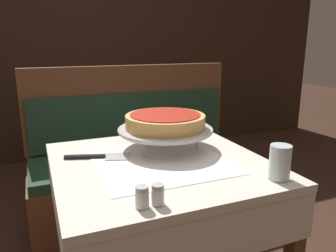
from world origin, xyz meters
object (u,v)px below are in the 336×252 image
object	(u,v)px
water_glass_near	(280,162)
salt_shaker	(142,197)
booth_bench	(141,176)
pizza_pan_stand	(165,130)
deep_dish_pizza	(165,121)
dining_table_front	(160,188)
pepper_shaker	(158,194)
dining_table_rear	(105,105)
condiment_caddy	(109,88)
pizza_server	(100,157)

from	to	relation	value
water_glass_near	salt_shaker	xyz separation A→B (m)	(-0.48, -0.01, -0.03)
booth_bench	salt_shaker	bearing A→B (deg)	-107.32
pizza_pan_stand	deep_dish_pizza	world-z (taller)	deep_dish_pizza
deep_dish_pizza	salt_shaker	size ratio (longest dim) A/B	5.52
dining_table_front	pepper_shaker	size ratio (longest dim) A/B	13.53
pizza_pan_stand	water_glass_near	bearing A→B (deg)	-63.03
dining_table_rear	condiment_caddy	distance (m)	0.18
pizza_pan_stand	pizza_server	bearing A→B (deg)	-176.92
deep_dish_pizza	pizza_pan_stand	bearing A→B (deg)	63.43
salt_shaker	pepper_shaker	bearing A→B (deg)	0.00
deep_dish_pizza	salt_shaker	bearing A→B (deg)	-119.02
dining_table_front	pepper_shaker	world-z (taller)	pepper_shaker
dining_table_front	pepper_shaker	bearing A→B (deg)	-111.83
pizza_pan_stand	condiment_caddy	distance (m)	1.73
dining_table_front	deep_dish_pizza	size ratio (longest dim) A/B	2.35
dining_table_front	condiment_caddy	distance (m)	1.88
deep_dish_pizza	condiment_caddy	xyz separation A→B (m)	(0.14, 1.72, -0.09)
condiment_caddy	booth_bench	bearing A→B (deg)	-91.85
booth_bench	pizza_server	xyz separation A→B (m)	(-0.39, -0.73, 0.44)
pizza_pan_stand	pepper_shaker	world-z (taller)	pizza_pan_stand
pizza_pan_stand	water_glass_near	world-z (taller)	water_glass_near
deep_dish_pizza	booth_bench	bearing A→B (deg)	81.16
pepper_shaker	condiment_caddy	bearing A→B (deg)	80.84
dining_table_front	dining_table_rear	world-z (taller)	dining_table_front
booth_bench	pizza_pan_stand	distance (m)	0.88
pizza_pan_stand	water_glass_near	distance (m)	0.50
condiment_caddy	deep_dish_pizza	bearing A→B (deg)	-94.76
dining_table_rear	water_glass_near	world-z (taller)	water_glass_near
dining_table_rear	deep_dish_pizza	size ratio (longest dim) A/B	2.30
salt_shaker	deep_dish_pizza	bearing A→B (deg)	60.98
dining_table_front	pizza_pan_stand	world-z (taller)	pizza_pan_stand
water_glass_near	salt_shaker	world-z (taller)	water_glass_near
deep_dish_pizza	pepper_shaker	bearing A→B (deg)	-114.41
pizza_server	salt_shaker	xyz separation A→B (m)	(0.03, -0.44, 0.03)
dining_table_front	pizza_server	world-z (taller)	pizza_server
pizza_pan_stand	pepper_shaker	distance (m)	0.51
salt_shaker	pepper_shaker	xyz separation A→B (m)	(0.05, 0.00, -0.00)
dining_table_front	booth_bench	distance (m)	0.93
pizza_server	salt_shaker	bearing A→B (deg)	-86.20
dining_table_front	water_glass_near	distance (m)	0.47
pepper_shaker	dining_table_front	bearing A→B (deg)	68.17
dining_table_front	dining_table_rear	size ratio (longest dim) A/B	1.02
dining_table_rear	pizza_pan_stand	world-z (taller)	pizza_pan_stand
salt_shaker	water_glass_near	bearing A→B (deg)	1.36
deep_dish_pizza	pizza_server	distance (m)	0.31
dining_table_front	salt_shaker	distance (m)	0.40
pizza_pan_stand	pizza_server	world-z (taller)	pizza_pan_stand
dining_table_front	booth_bench	xyz separation A→B (m)	(0.19, 0.85, -0.32)
dining_table_rear	salt_shaker	bearing A→B (deg)	-99.08
dining_table_front	pizza_server	xyz separation A→B (m)	(-0.21, 0.12, 0.12)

